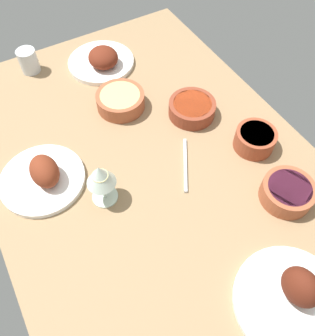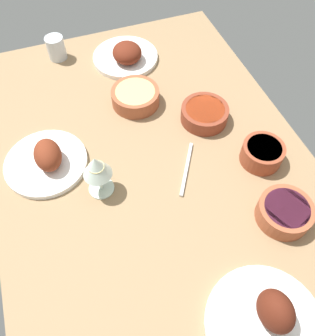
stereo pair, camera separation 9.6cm
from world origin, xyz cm
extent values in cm
cube|color=#937551|center=(0.00, 0.00, 2.00)|extent=(140.00, 90.00, 4.00)
cylinder|color=white|center=(-50.89, 5.87, 4.80)|extent=(23.44, 23.44, 1.60)
ellipsoid|color=#602314|center=(-48.18, 5.97, 8.63)|extent=(10.80, 10.24, 6.58)
cylinder|color=white|center=(45.93, 8.12, 4.80)|extent=(26.11, 26.11, 1.60)
ellipsoid|color=#511E11|center=(44.58, 9.91, 9.94)|extent=(9.07, 7.19, 9.44)
cylinder|color=white|center=(-13.28, -29.17, 4.80)|extent=(23.51, 23.51, 1.60)
ellipsoid|color=maroon|center=(-12.37, -27.76, 9.04)|extent=(10.45, 7.45, 7.49)
cylinder|color=brown|center=(6.00, 29.47, 6.98)|extent=(11.87, 11.87, 5.96)
cylinder|color=white|center=(6.00, 29.47, 9.46)|extent=(9.73, 9.73, 1.00)
cylinder|color=brown|center=(-14.04, 20.62, 6.41)|extent=(14.73, 14.73, 4.83)
cylinder|color=#9E3314|center=(-14.04, 20.62, 8.33)|extent=(12.08, 12.08, 1.00)
cylinder|color=#A35133|center=(24.28, 25.62, 6.66)|extent=(13.91, 13.91, 5.33)
cylinder|color=#4C192D|center=(24.28, 25.62, 8.83)|extent=(11.41, 11.41, 1.00)
cylinder|color=#A35133|center=(-28.33, 2.60, 6.56)|extent=(15.47, 15.47, 5.12)
cylinder|color=#D6BC70|center=(-28.33, 2.60, 8.62)|extent=(12.68, 12.68, 1.00)
cylinder|color=silver|center=(0.47, -16.33, 4.25)|extent=(7.00, 7.00, 0.50)
cylinder|color=silver|center=(0.47, -16.33, 8.00)|extent=(1.00, 1.00, 7.00)
cone|color=silver|center=(0.47, -16.33, 14.75)|extent=(7.60, 7.60, 6.50)
cylinder|color=beige|center=(0.47, -16.33, 13.30)|extent=(4.18, 4.18, 2.80)
cylinder|color=silver|center=(-60.10, -17.02, 8.10)|extent=(6.48, 6.48, 8.19)
cube|color=silver|center=(1.94, 8.08, 4.40)|extent=(16.15, 10.39, 0.80)
camera|label=1|loc=(47.14, -27.11, 85.21)|focal=36.78mm
camera|label=2|loc=(51.17, -18.41, 85.21)|focal=36.78mm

